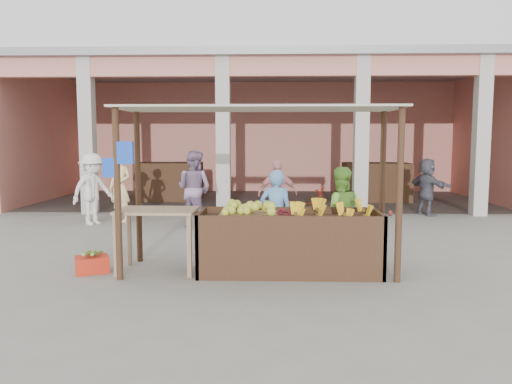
{
  "coord_description": "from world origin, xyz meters",
  "views": [
    {
      "loc": [
        0.24,
        -7.11,
        1.93
      ],
      "look_at": [
        -0.02,
        1.2,
        1.05
      ],
      "focal_mm": 35.0,
      "sensor_mm": 36.0,
      "label": 1
    }
  ],
  "objects_px": {
    "fruit_stall": "(289,245)",
    "vendor_green": "(340,211)",
    "vendor_blue": "(276,211)",
    "motorcycle": "(295,211)",
    "side_table": "(157,219)",
    "red_crate": "(92,264)"
  },
  "relations": [
    {
      "from": "vendor_green",
      "to": "side_table",
      "type": "bearing_deg",
      "value": 13.03
    },
    {
      "from": "side_table",
      "to": "vendor_green",
      "type": "bearing_deg",
      "value": 15.67
    },
    {
      "from": "side_table",
      "to": "vendor_green",
      "type": "height_order",
      "value": "vendor_green"
    },
    {
      "from": "vendor_blue",
      "to": "vendor_green",
      "type": "height_order",
      "value": "vendor_green"
    },
    {
      "from": "fruit_stall",
      "to": "side_table",
      "type": "relative_size",
      "value": 2.27
    },
    {
      "from": "vendor_blue",
      "to": "red_crate",
      "type": "bearing_deg",
      "value": 30.41
    },
    {
      "from": "vendor_blue",
      "to": "side_table",
      "type": "bearing_deg",
      "value": 36.64
    },
    {
      "from": "fruit_stall",
      "to": "vendor_green",
      "type": "height_order",
      "value": "vendor_green"
    },
    {
      "from": "vendor_blue",
      "to": "vendor_green",
      "type": "distance_m",
      "value": 1.01
    },
    {
      "from": "side_table",
      "to": "vendor_blue",
      "type": "relative_size",
      "value": 0.74
    },
    {
      "from": "side_table",
      "to": "vendor_green",
      "type": "relative_size",
      "value": 0.72
    },
    {
      "from": "red_crate",
      "to": "motorcycle",
      "type": "xyz_separation_m",
      "value": [
        3.07,
        2.78,
        0.4
      ]
    },
    {
      "from": "side_table",
      "to": "red_crate",
      "type": "distance_m",
      "value": 1.15
    },
    {
      "from": "red_crate",
      "to": "vendor_blue",
      "type": "relative_size",
      "value": 0.3
    },
    {
      "from": "vendor_blue",
      "to": "motorcycle",
      "type": "distance_m",
      "value": 1.85
    },
    {
      "from": "side_table",
      "to": "motorcycle",
      "type": "bearing_deg",
      "value": 52.12
    },
    {
      "from": "fruit_stall",
      "to": "vendor_blue",
      "type": "distance_m",
      "value": 0.97
    },
    {
      "from": "fruit_stall",
      "to": "motorcycle",
      "type": "distance_m",
      "value": 2.69
    },
    {
      "from": "vendor_green",
      "to": "motorcycle",
      "type": "relative_size",
      "value": 0.8
    },
    {
      "from": "side_table",
      "to": "fruit_stall",
      "type": "bearing_deg",
      "value": 0.17
    },
    {
      "from": "fruit_stall",
      "to": "red_crate",
      "type": "bearing_deg",
      "value": -178.0
    },
    {
      "from": "red_crate",
      "to": "vendor_green",
      "type": "distance_m",
      "value": 3.84
    }
  ]
}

